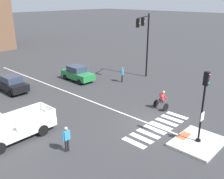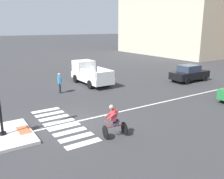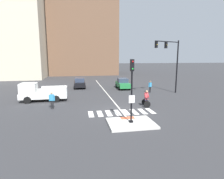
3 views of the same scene
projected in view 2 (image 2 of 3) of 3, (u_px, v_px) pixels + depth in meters
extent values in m
plane|color=#333335|center=(69.00, 123.00, 13.71)|extent=(300.00, 300.00, 0.00)
cube|color=beige|center=(3.00, 136.00, 11.87)|extent=(3.41, 2.70, 0.15)
cube|color=#DB5B38|center=(24.00, 130.00, 12.38)|extent=(1.10, 0.60, 0.01)
cylinder|color=black|center=(3.00, 133.00, 11.83)|extent=(0.32, 0.32, 0.12)
cube|color=silver|center=(46.00, 110.00, 15.71)|extent=(0.44, 1.80, 0.01)
cube|color=silver|center=(50.00, 114.00, 15.07)|extent=(0.44, 1.80, 0.01)
cube|color=silver|center=(54.00, 118.00, 14.43)|extent=(0.44, 1.80, 0.01)
cube|color=silver|center=(59.00, 122.00, 13.79)|extent=(0.44, 1.80, 0.01)
cube|color=silver|center=(64.00, 127.00, 13.16)|extent=(0.44, 1.80, 0.01)
cube|color=silver|center=(70.00, 132.00, 12.52)|extent=(0.44, 1.80, 0.01)
cube|color=silver|center=(76.00, 137.00, 11.88)|extent=(0.44, 1.80, 0.01)
cube|color=silver|center=(83.00, 144.00, 11.24)|extent=(0.44, 1.80, 0.01)
cube|color=silver|center=(188.00, 96.00, 18.91)|extent=(0.14, 28.00, 0.01)
cube|color=black|center=(190.00, 75.00, 24.00)|extent=(1.70, 4.10, 0.70)
cube|color=#2D384C|center=(189.00, 68.00, 23.75)|extent=(1.48, 1.90, 0.64)
cylinder|color=black|center=(191.00, 76.00, 25.43)|extent=(0.18, 0.60, 0.60)
cylinder|color=black|center=(204.00, 78.00, 24.08)|extent=(0.18, 0.60, 0.60)
cylinder|color=black|center=(174.00, 78.00, 24.09)|extent=(0.18, 0.60, 0.60)
cylinder|color=black|center=(187.00, 81.00, 22.74)|extent=(0.18, 0.60, 0.60)
cylinder|color=black|center=(223.00, 97.00, 17.56)|extent=(0.20, 0.61, 0.60)
cube|color=white|center=(92.00, 77.00, 22.65)|extent=(5.11, 1.92, 0.60)
cube|color=white|center=(84.00, 66.00, 23.74)|extent=(1.71, 1.81, 1.10)
cube|color=#2D384C|center=(80.00, 64.00, 24.39)|extent=(0.09, 1.62, 0.60)
cube|color=white|center=(88.00, 74.00, 21.21)|extent=(2.81, 0.13, 0.60)
cube|color=white|center=(105.00, 72.00, 22.15)|extent=(2.81, 0.13, 0.60)
cube|color=white|center=(106.00, 75.00, 20.48)|extent=(0.11, 1.80, 0.60)
cylinder|color=black|center=(76.00, 79.00, 23.53)|extent=(0.76, 0.24, 0.76)
cylinder|color=black|center=(92.00, 77.00, 24.49)|extent=(0.76, 0.24, 0.76)
cylinder|color=black|center=(90.00, 85.00, 21.11)|extent=(0.76, 0.24, 0.76)
cylinder|color=black|center=(108.00, 82.00, 22.08)|extent=(0.76, 0.24, 0.76)
cylinder|color=black|center=(105.00, 132.00, 11.67)|extent=(0.66, 0.12, 0.66)
cylinder|color=black|center=(124.00, 128.00, 12.11)|extent=(0.66, 0.12, 0.66)
cylinder|color=#B21E1E|center=(115.00, 126.00, 11.84)|extent=(0.16, 0.89, 0.05)
cylinder|color=#B21E1E|center=(118.00, 122.00, 11.87)|extent=(0.04, 0.04, 0.30)
cylinder|color=#B21E1E|center=(106.00, 122.00, 11.56)|extent=(0.44, 0.09, 0.04)
cylinder|color=#2D334C|center=(116.00, 123.00, 11.73)|extent=(0.17, 0.41, 0.33)
cylinder|color=#2D334C|center=(115.00, 122.00, 11.87)|extent=(0.17, 0.41, 0.33)
cube|color=#B73338|center=(114.00, 115.00, 11.65)|extent=(0.39, 0.42, 0.60)
sphere|color=tan|center=(111.00, 107.00, 11.50)|extent=(0.22, 0.22, 0.22)
cylinder|color=#B73338|center=(112.00, 116.00, 11.44)|extent=(0.14, 0.46, 0.31)
cylinder|color=#B73338|center=(109.00, 114.00, 11.72)|extent=(0.14, 0.46, 0.31)
cylinder|color=black|center=(60.00, 88.00, 19.79)|extent=(0.12, 0.12, 0.82)
cylinder|color=black|center=(60.00, 88.00, 19.65)|extent=(0.12, 0.12, 0.82)
cube|color=#338CBF|center=(59.00, 80.00, 19.54)|extent=(0.38, 0.25, 0.60)
cylinder|color=#338CBF|center=(59.00, 80.00, 19.75)|extent=(0.09, 0.09, 0.56)
cylinder|color=#338CBF|center=(60.00, 81.00, 19.36)|extent=(0.09, 0.09, 0.56)
sphere|color=tan|center=(59.00, 74.00, 19.43)|extent=(0.22, 0.22, 0.22)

